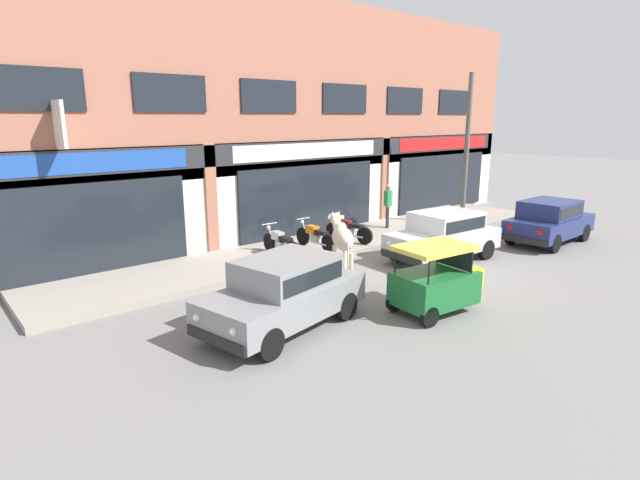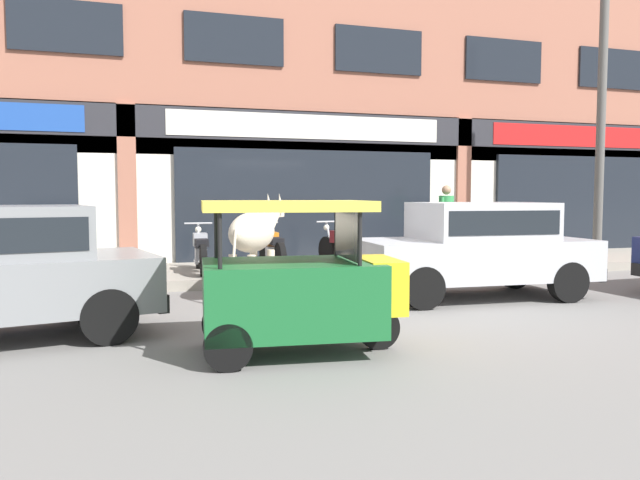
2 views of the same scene
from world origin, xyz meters
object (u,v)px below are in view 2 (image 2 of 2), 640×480
Objects in this scene: auto_rickshaw at (298,287)px; motorcycle_2 at (344,247)px; motorcycle_0 at (201,251)px; cow at (255,233)px; pedestrian at (446,214)px; car_1 at (476,245)px; utility_pole at (601,128)px; motorcycle_1 at (272,249)px.

motorcycle_2 is (2.45, 5.36, -0.10)m from auto_rickshaw.
cow is at bearing -75.04° from motorcycle_0.
pedestrian is (4.74, 2.63, 0.16)m from cow.
car_1 is (3.24, -0.96, -0.19)m from cow.
utility_pole is (7.88, 4.69, 2.30)m from auto_rickshaw.
auto_rickshaw is at bearing -87.08° from motorcycle_0.
pedestrian is (5.30, 0.56, 0.60)m from motorcycle_0.
car_1 is 4.24m from auto_rickshaw.
motorcycle_0 is at bearing 174.97° from utility_pole.
auto_rickshaw reaches higher than motorcycle_0.
motorcycle_1 is at bearing 179.63° from motorcycle_2.
motorcycle_2 is (1.42, -0.01, 0.00)m from motorcycle_1.
motorcycle_1 is (0.76, 2.03, -0.44)m from cow.
utility_pole reaches higher than car_1.
cow is at bearing -110.47° from motorcycle_1.
cow is at bearing -151.00° from pedestrian.
motorcycle_0 is 1.31m from motorcycle_1.
motorcycle_1 is 1.42m from motorcycle_2.
motorcycle_2 is at bearing 65.40° from auto_rickshaw.
motorcycle_2 is 1.12× the size of pedestrian.
motorcycle_1 is at bearing 174.28° from utility_pole.
motorcycle_2 is (2.73, -0.04, 0.00)m from motorcycle_0.
car_1 is 3.89m from motorcycle_1.
utility_pole reaches higher than cow.
utility_pole is (6.84, -0.68, 2.40)m from motorcycle_1.
motorcycle_1 is at bearing 79.09° from auto_rickshaw.
cow is 0.93× the size of auto_rickshaw.
utility_pole is (8.15, -0.72, 2.40)m from motorcycle_0.
motorcycle_2 is at bearing -0.88° from motorcycle_0.
auto_rickshaw reaches higher than motorcycle_2.
motorcycle_1 is 4.07m from pedestrian.
car_1 is 4.85m from motorcycle_0.
pedestrian is at bearing 6.08° from motorcycle_0.
cow is 2.18m from motorcycle_0.
auto_rickshaw is 7.81m from pedestrian.
cow is 5.43m from pedestrian.
motorcycle_0 is at bearing 141.38° from car_1.
utility_pole is at bearing 30.75° from auto_rickshaw.
car_1 is 2.31× the size of pedestrian.
cow is 1.05× the size of motorcycle_1.
utility_pole reaches higher than motorcycle_2.
pedestrian is (2.57, 0.61, 0.60)m from motorcycle_2.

